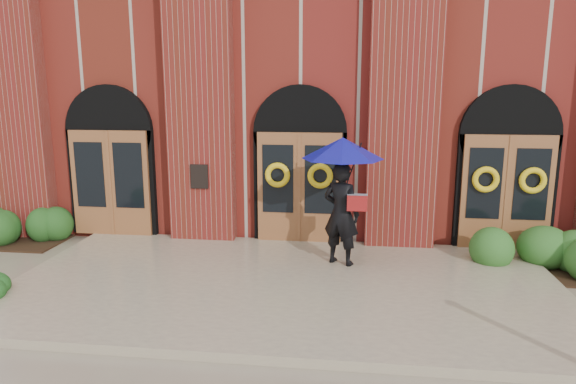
# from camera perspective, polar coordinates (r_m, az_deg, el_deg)

# --- Properties ---
(ground) EXTENTS (90.00, 90.00, 0.00)m
(ground) POSITION_cam_1_polar(r_m,az_deg,el_deg) (9.44, -0.51, -11.09)
(ground) COLOR gray
(ground) RESTS_ON ground
(landing) EXTENTS (10.00, 5.30, 0.15)m
(landing) POSITION_cam_1_polar(r_m,az_deg,el_deg) (9.55, -0.39, -10.33)
(landing) COLOR tan
(landing) RESTS_ON ground
(church_building) EXTENTS (16.20, 12.53, 7.00)m
(church_building) POSITION_cam_1_polar(r_m,az_deg,el_deg) (17.45, 3.38, 11.16)
(church_building) COLOR maroon
(church_building) RESTS_ON ground
(man_with_umbrella) EXTENTS (2.11, 2.11, 2.54)m
(man_with_umbrella) POSITION_cam_1_polar(r_m,az_deg,el_deg) (10.05, 6.05, 1.73)
(man_with_umbrella) COLOR black
(man_with_umbrella) RESTS_ON landing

